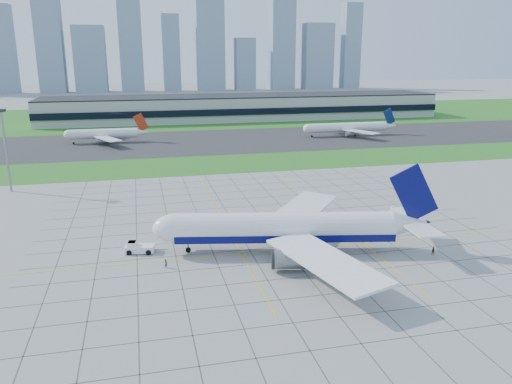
# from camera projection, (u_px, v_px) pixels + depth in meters

# --- Properties ---
(ground) EXTENTS (1400.00, 1400.00, 0.00)m
(ground) POSITION_uv_depth(u_px,v_px,m) (284.00, 246.00, 111.16)
(ground) COLOR #969792
(ground) RESTS_ON ground
(grass_median) EXTENTS (700.00, 35.00, 0.04)m
(grass_median) POSITION_uv_depth(u_px,v_px,m) (219.00, 164.00, 195.59)
(grass_median) COLOR #2D7421
(grass_median) RESTS_ON ground
(asphalt_taxiway) EXTENTS (700.00, 75.00, 0.04)m
(asphalt_taxiway) POSITION_uv_depth(u_px,v_px,m) (201.00, 141.00, 247.19)
(asphalt_taxiway) COLOR #383838
(asphalt_taxiway) RESTS_ON ground
(grass_far) EXTENTS (700.00, 145.00, 0.04)m
(grass_far) POSITION_uv_depth(u_px,v_px,m) (181.00, 116.00, 350.39)
(grass_far) COLOR #2D7421
(grass_far) RESTS_ON ground
(apron_markings) EXTENTS (120.00, 130.00, 0.03)m
(apron_markings) POSITION_uv_depth(u_px,v_px,m) (273.00, 230.00, 121.66)
(apron_markings) COLOR #474744
(apron_markings) RESTS_ON ground
(terminal) EXTENTS (260.00, 43.00, 15.80)m
(terminal) POSITION_uv_depth(u_px,v_px,m) (244.00, 107.00, 333.68)
(terminal) COLOR #B7B7B2
(terminal) RESTS_ON ground
(light_mast) EXTENTS (2.50, 2.50, 25.60)m
(light_mast) POSITION_uv_depth(u_px,v_px,m) (5.00, 140.00, 152.21)
(light_mast) COLOR gray
(light_mast) RESTS_ON ground
(city_skyline) EXTENTS (523.00, 32.40, 160.00)m
(city_skyline) POSITION_uv_depth(u_px,v_px,m) (151.00, 40.00, 581.44)
(city_skyline) COLOR #8195AA
(city_skyline) RESTS_ON ground
(airliner) EXTENTS (60.73, 60.93, 19.31)m
(airliner) POSITION_uv_depth(u_px,v_px,m) (287.00, 228.00, 107.14)
(airliner) COLOR white
(airliner) RESTS_ON ground
(pushback_tug) EXTENTS (9.17, 4.17, 2.52)m
(pushback_tug) POSITION_uv_depth(u_px,v_px,m) (138.00, 248.00, 107.42)
(pushback_tug) COLOR white
(pushback_tug) RESTS_ON ground
(crew_near) EXTENTS (0.72, 0.80, 1.84)m
(crew_near) POSITION_uv_depth(u_px,v_px,m) (166.00, 264.00, 99.70)
(crew_near) COLOR black
(crew_near) RESTS_ON ground
(crew_far) EXTENTS (1.07, 0.97, 1.80)m
(crew_far) POSITION_uv_depth(u_px,v_px,m) (433.00, 251.00, 106.04)
(crew_far) COLOR black
(crew_far) RESTS_ON ground
(distant_jet_1) EXTENTS (37.70, 42.66, 14.08)m
(distant_jet_1) POSITION_uv_depth(u_px,v_px,m) (105.00, 134.00, 242.19)
(distant_jet_1) COLOR white
(distant_jet_1) RESTS_ON ground
(distant_jet_2) EXTENTS (49.78, 42.66, 14.08)m
(distant_jet_2) POSITION_uv_depth(u_px,v_px,m) (348.00, 127.00, 263.68)
(distant_jet_2) COLOR white
(distant_jet_2) RESTS_ON ground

